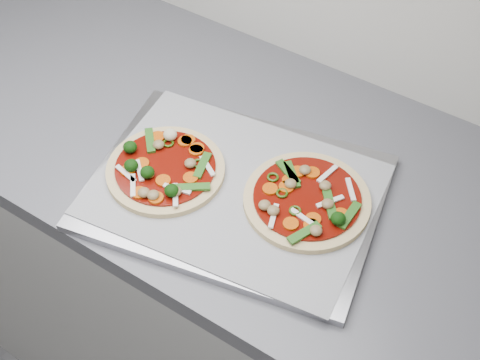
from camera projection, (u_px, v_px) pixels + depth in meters
The scene contains 6 objects.
base_cabinet at pixel (49, 186), 1.75m from camera, with size 3.60×0.60×0.86m, color #BCBCBA.
countertop at pixel (3, 48), 1.41m from camera, with size 3.60×0.60×0.04m, color #57575D.
baking_tray at pixel (235, 192), 1.11m from camera, with size 0.47×0.35×0.02m, color #9A9AA0.
parchment at pixel (235, 189), 1.10m from camera, with size 0.45×0.33×0.00m, color gray.
pizza_left at pixel (164, 169), 1.12m from camera, with size 0.25×0.25×0.03m.
pizza_right at pixel (307, 200), 1.07m from camera, with size 0.23×0.23×0.03m.
Camera 1 is at (1.04, 0.62, 1.75)m, focal length 50.00 mm.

